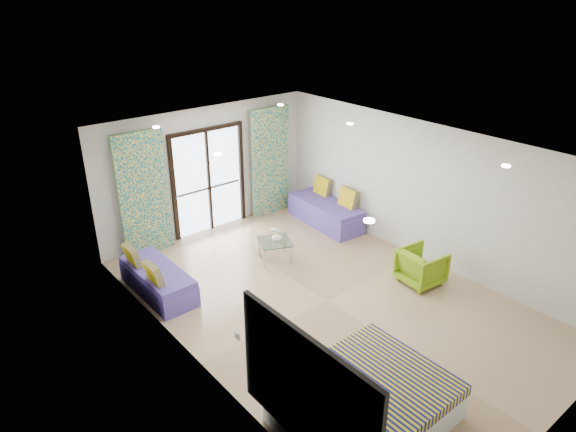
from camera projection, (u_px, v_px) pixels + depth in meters
floor at (327, 301)px, 8.82m from camera, size 5.00×7.50×0.01m
ceiling at (333, 150)px, 7.69m from camera, size 5.00×7.50×0.01m
wall_back at (207, 170)px, 10.88m from camera, size 5.00×0.01×2.70m
wall_front at (567, 347)px, 5.63m from camera, size 5.00×0.01×2.70m
wall_left at (194, 284)px, 6.80m from camera, size 0.01×7.50×2.70m
wall_right at (425, 193)px, 9.70m from camera, size 0.01×7.50×2.70m
balcony_door at (208, 175)px, 10.90m from camera, size 1.76×0.08×2.28m
balcony_rail at (209, 188)px, 11.03m from camera, size 1.52×0.03×0.04m
curtain_left at (143, 195)px, 9.90m from camera, size 1.00×0.10×2.50m
curtain_right at (270, 162)px, 11.69m from camera, size 1.00×0.10×2.50m
downlight_a at (369, 221)px, 5.49m from camera, size 0.12×0.12×0.02m
downlight_b at (506, 166)px, 7.11m from camera, size 0.12×0.12×0.02m
downlight_c at (218, 154)px, 7.59m from camera, size 0.12×0.12×0.02m
downlight_d at (350, 124)px, 9.21m from camera, size 0.12×0.12×0.02m
downlight_e at (156, 127)px, 8.99m from camera, size 0.12×0.12×0.02m
downlight_f at (280, 105)px, 10.61m from camera, size 0.12×0.12×0.02m
headboard at (305, 393)px, 5.41m from camera, size 0.06×2.10×1.50m
switch_plate at (237, 336)px, 6.28m from camera, size 0.02×0.10×0.10m
bed at (364, 403)px, 6.30m from camera, size 1.99×1.62×0.69m
daybed_left at (157, 280)px, 8.94m from camera, size 0.68×1.72×0.85m
daybed_right at (326, 212)px, 11.52m from camera, size 0.87×1.94×0.93m
coffee_table at (275, 243)px, 9.98m from camera, size 0.81×0.81×0.70m
vase at (277, 237)px, 9.92m from camera, size 0.24×0.24×0.19m
armchair at (422, 265)px, 9.21m from camera, size 0.74×0.77×0.72m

